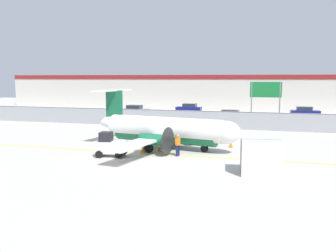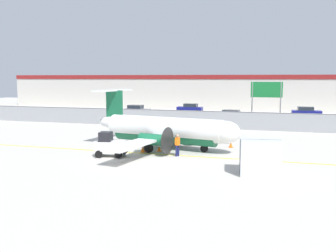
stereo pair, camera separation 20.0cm
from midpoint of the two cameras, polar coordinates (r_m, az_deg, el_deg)
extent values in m
plane|color=#BCB7AD|center=(27.76, -3.63, -5.06)|extent=(140.00, 140.00, 0.00)
cube|color=yellow|center=(29.60, -2.30, -4.26)|extent=(84.00, 0.20, 0.01)
cube|color=gray|center=(44.72, 4.29, 0.97)|extent=(98.00, 0.04, 2.00)
cylinder|color=slate|center=(44.61, 4.31, 2.31)|extent=(98.00, 0.10, 0.10)
cube|color=#38383A|center=(56.05, 6.77, 1.27)|extent=(98.00, 17.00, 0.12)
cube|color=beige|center=(74.09, 9.24, 5.18)|extent=(91.00, 8.00, 6.50)
cube|color=maroon|center=(70.07, 8.87, 7.40)|extent=(91.00, 0.20, 0.80)
cylinder|color=white|center=(31.56, -0.33, -0.31)|extent=(10.38, 3.74, 1.90)
ellipsoid|color=white|center=(29.50, 8.96, -0.94)|extent=(2.65, 2.21, 1.80)
ellipsoid|color=white|center=(34.31, -8.32, 0.57)|extent=(3.02, 1.56, 1.05)
cylinder|color=#145938|center=(31.63, -0.33, -1.25)|extent=(9.28, 3.14, 1.48)
cube|color=white|center=(31.60, -0.17, -1.35)|extent=(4.51, 16.02, 0.18)
cylinder|color=#145938|center=(33.82, 2.14, -0.78)|extent=(2.33, 1.29, 0.90)
cone|color=black|center=(33.36, 3.94, -0.90)|extent=(0.52, 0.52, 0.44)
cylinder|color=#262626|center=(33.30, 4.17, -0.92)|extent=(0.42, 2.07, 2.10)
cylinder|color=#145938|center=(29.24, -2.15, -2.06)|extent=(2.33, 1.29, 0.90)
cone|color=black|center=(28.70, -0.15, -2.24)|extent=(0.52, 0.52, 0.44)
cylinder|color=#262626|center=(28.64, 0.12, -2.26)|extent=(0.42, 2.07, 2.10)
cube|color=#145938|center=(34.03, -8.00, 2.80)|extent=(1.70, 0.49, 3.10)
cube|color=white|center=(34.02, -8.23, 5.41)|extent=(1.96, 4.92, 0.14)
cylinder|color=#59595B|center=(30.24, 5.74, -2.53)|extent=(0.16, 0.16, 0.97)
cylinder|color=black|center=(30.33, 5.73, -3.44)|extent=(0.63, 0.33, 0.60)
cylinder|color=#59595B|center=(33.78, 0.94, -1.39)|extent=(0.16, 0.16, 0.90)
cylinder|color=black|center=(33.85, 0.94, -2.14)|extent=(0.79, 0.36, 0.76)
cylinder|color=#59595B|center=(29.92, -2.79, -2.53)|extent=(0.16, 0.16, 0.90)
cylinder|color=black|center=(30.00, -2.78, -3.38)|extent=(0.79, 0.36, 0.76)
cube|color=silver|center=(28.81, -8.57, -3.19)|extent=(2.37, 1.50, 0.90)
cube|color=black|center=(28.76, -9.28, -1.61)|extent=(1.07, 1.15, 0.70)
cube|color=black|center=(28.61, -6.32, -3.84)|extent=(0.37, 1.11, 0.30)
cylinder|color=black|center=(29.30, -6.84, -3.88)|extent=(0.58, 0.28, 0.56)
cylinder|color=black|center=(28.15, -7.37, -4.35)|extent=(0.58, 0.28, 0.56)
cylinder|color=black|center=(29.65, -9.68, -3.80)|extent=(0.58, 0.28, 0.56)
cylinder|color=black|center=(28.52, -10.31, -4.26)|extent=(0.58, 0.28, 0.56)
cylinder|color=#191E4C|center=(28.74, 1.78, -3.76)|extent=(0.22, 0.22, 0.85)
cylinder|color=#191E4C|center=(28.60, 1.49, -3.81)|extent=(0.22, 0.22, 0.85)
cylinder|color=orange|center=(28.54, 1.64, -2.36)|extent=(0.46, 0.46, 0.60)
cylinder|color=orange|center=(28.68, 1.95, -2.25)|extent=(0.14, 0.14, 0.55)
cylinder|color=orange|center=(28.38, 1.33, -2.35)|extent=(0.14, 0.14, 0.55)
sphere|color=tan|center=(28.46, 1.64, -1.49)|extent=(0.22, 0.22, 0.22)
cube|color=silver|center=(23.93, 14.05, -4.60)|extent=(2.65, 2.31, 2.20)
cube|color=#333338|center=(23.93, 14.05, -4.60)|extent=(2.43, 0.41, 2.20)
cube|color=orange|center=(30.33, -3.68, -3.96)|extent=(0.36, 0.36, 0.04)
cone|color=orange|center=(30.27, -3.69, -3.37)|extent=(0.28, 0.28, 0.60)
cylinder|color=white|center=(30.25, -3.69, -3.22)|extent=(0.17, 0.17, 0.08)
cube|color=orange|center=(30.62, -1.17, -3.84)|extent=(0.36, 0.36, 0.04)
cone|color=orange|center=(30.56, -1.17, -3.25)|extent=(0.28, 0.28, 0.60)
cylinder|color=white|center=(30.55, -1.17, -3.10)|extent=(0.17, 0.17, 0.08)
cube|color=orange|center=(32.74, 9.73, -3.21)|extent=(0.36, 0.36, 0.04)
cone|color=orange|center=(32.68, 9.74, -2.66)|extent=(0.28, 0.28, 0.60)
cylinder|color=white|center=(32.67, 9.74, -2.52)|extent=(0.17, 0.17, 0.08)
cube|color=gray|center=(59.20, -4.73, 2.28)|extent=(4.29, 1.93, 0.80)
cube|color=#262D38|center=(59.21, -4.87, 2.94)|extent=(2.28, 1.68, 0.56)
cylinder|color=black|center=(59.49, -3.14, 2.01)|extent=(0.61, 0.23, 0.60)
cylinder|color=black|center=(57.85, -3.84, 1.85)|extent=(0.61, 0.23, 0.60)
cylinder|color=black|center=(60.63, -5.59, 2.09)|extent=(0.61, 0.23, 0.60)
cylinder|color=black|center=(59.01, -6.33, 1.93)|extent=(0.61, 0.23, 0.60)
cube|color=navy|center=(62.61, 3.44, 2.57)|extent=(4.20, 1.71, 0.80)
cube|color=#262D38|center=(62.53, 3.58, 3.19)|extent=(2.20, 1.57, 0.56)
cylinder|color=black|center=(62.10, 1.99, 2.24)|extent=(0.60, 0.20, 0.60)
cylinder|color=black|center=(63.84, 2.39, 2.38)|extent=(0.60, 0.20, 0.60)
cylinder|color=black|center=(61.47, 4.53, 2.17)|extent=(0.60, 0.20, 0.60)
cylinder|color=black|center=(63.22, 4.86, 2.31)|extent=(0.60, 0.20, 0.60)
cube|color=silver|center=(50.70, 9.85, 1.34)|extent=(4.31, 2.01, 0.80)
cube|color=#262D38|center=(50.67, 9.70, 2.12)|extent=(2.31, 1.72, 0.56)
cylinder|color=black|center=(51.38, 11.57, 1.02)|extent=(0.61, 0.24, 0.60)
cylinder|color=black|center=(49.61, 11.24, 0.81)|extent=(0.61, 0.24, 0.60)
cylinder|color=black|center=(51.89, 8.52, 1.15)|extent=(0.61, 0.24, 0.60)
cylinder|color=black|center=(50.14, 8.08, 0.95)|extent=(0.61, 0.24, 0.60)
cube|color=navy|center=(59.31, 20.42, 1.85)|extent=(4.29, 1.93, 0.80)
cube|color=#262D38|center=(59.24, 20.31, 2.51)|extent=(2.28, 1.68, 0.56)
cylinder|color=black|center=(60.42, 21.62, 1.58)|extent=(0.61, 0.23, 0.60)
cylinder|color=black|center=(58.65, 21.87, 1.41)|extent=(0.61, 0.23, 0.60)
cylinder|color=black|center=(60.07, 18.98, 1.67)|extent=(0.61, 0.23, 0.60)
cylinder|color=black|center=(58.29, 19.15, 1.50)|extent=(0.61, 0.23, 0.60)
cylinder|color=slate|center=(45.16, 12.81, 3.10)|extent=(0.14, 0.14, 5.50)
cylinder|color=slate|center=(45.07, 16.88, 2.96)|extent=(0.14, 0.14, 5.50)
cube|color=#14662D|center=(45.00, 14.92, 5.38)|extent=(3.60, 0.10, 1.80)
camera|label=1|loc=(0.10, -89.82, 0.02)|focal=40.00mm
camera|label=2|loc=(0.10, 90.18, -0.02)|focal=40.00mm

